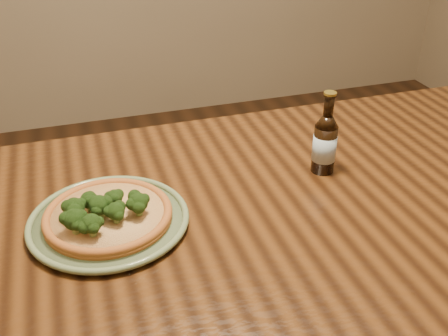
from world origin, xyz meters
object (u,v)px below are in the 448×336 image
object	(u,v)px
table	(282,235)
plate	(109,220)
pizza	(107,214)
beer_bottle	(325,143)

from	to	relation	value
table	plate	distance (m)	0.39
table	pizza	size ratio (longest dim) A/B	6.21
table	pizza	world-z (taller)	pizza
table	plate	bearing A→B (deg)	175.28
table	plate	size ratio (longest dim) A/B	4.93
plate	pizza	size ratio (longest dim) A/B	1.26
table	beer_bottle	world-z (taller)	beer_bottle
plate	pizza	distance (m)	0.02
plate	pizza	world-z (taller)	pizza
pizza	plate	bearing A→B (deg)	50.59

